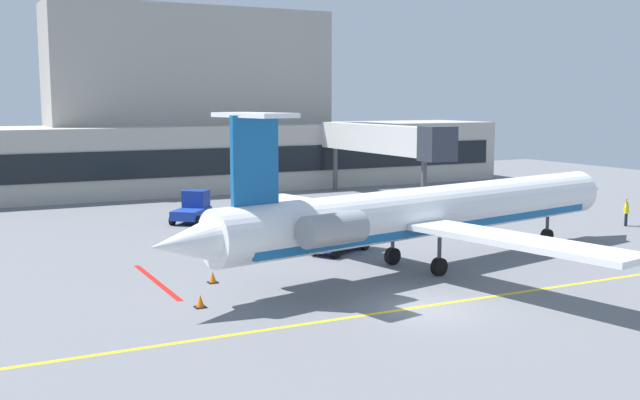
% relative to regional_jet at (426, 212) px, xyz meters
% --- Properties ---
extents(ground, '(120.00, 120.00, 0.11)m').
position_rel_regional_jet_xyz_m(ground, '(-4.52, -6.53, -2.96)').
color(ground, slate).
extents(terminal_building, '(60.56, 11.20, 17.46)m').
position_rel_regional_jet_xyz_m(terminal_building, '(1.56, 39.41, 3.36)').
color(terminal_building, '#ADA89E').
rests_on(terminal_building, ground).
extents(jet_bridge_west, '(2.40, 18.93, 6.63)m').
position_rel_regional_jet_xyz_m(jet_bridge_west, '(11.81, 23.27, 2.32)').
color(jet_bridge_west, silver).
rests_on(jet_bridge_west, ground).
extents(regional_jet, '(31.23, 24.57, 8.09)m').
position_rel_regional_jet_xyz_m(regional_jet, '(0.00, 0.00, 0.00)').
color(regional_jet, white).
rests_on(regional_jet, ground).
extents(baggage_tug, '(3.59, 3.80, 2.22)m').
position_rel_regional_jet_xyz_m(baggage_tug, '(-6.17, 19.74, -1.91)').
color(baggage_tug, '#19389E').
rests_on(baggage_tug, ground).
extents(pushback_tractor, '(4.38, 3.22, 2.29)m').
position_rel_regional_jet_xyz_m(pushback_tractor, '(-1.59, 5.77, -1.88)').
color(pushback_tractor, '#19389E').
rests_on(pushback_tractor, ground).
extents(belt_loader, '(3.91, 3.65, 2.33)m').
position_rel_regional_jet_xyz_m(belt_loader, '(15.52, 13.63, -1.87)').
color(belt_loader, '#1E4CB2').
rests_on(belt_loader, ground).
extents(marshaller, '(0.74, 0.54, 1.88)m').
position_rel_regional_jet_xyz_m(marshaller, '(19.89, 4.61, -1.97)').
color(marshaller, '#191E33').
rests_on(marshaller, ground).
extents(safety_cone_alpha, '(0.47, 0.47, 0.55)m').
position_rel_regional_jet_xyz_m(safety_cone_alpha, '(-10.87, 1.88, -2.66)').
color(safety_cone_alpha, orange).
rests_on(safety_cone_alpha, ground).
extents(safety_cone_bravo, '(0.47, 0.47, 0.55)m').
position_rel_regional_jet_xyz_m(safety_cone_bravo, '(-1.29, 9.30, -2.66)').
color(safety_cone_bravo, orange).
rests_on(safety_cone_bravo, ground).
extents(safety_cone_charlie, '(0.47, 0.47, 0.55)m').
position_rel_regional_jet_xyz_m(safety_cone_charlie, '(-12.76, -2.00, -2.66)').
color(safety_cone_charlie, orange).
rests_on(safety_cone_charlie, ground).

